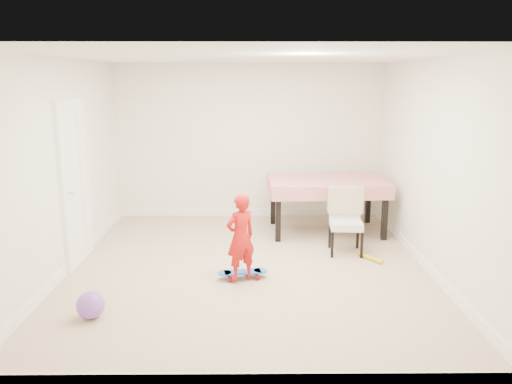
{
  "coord_description": "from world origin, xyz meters",
  "views": [
    {
      "loc": [
        0.05,
        -5.96,
        2.37
      ],
      "look_at": [
        0.1,
        0.2,
        0.95
      ],
      "focal_mm": 35.0,
      "sensor_mm": 36.0,
      "label": 1
    }
  ],
  "objects_px": {
    "balloon": "(91,305)",
    "dining_chair": "(346,222)",
    "child": "(241,240)",
    "dining_table": "(326,205)",
    "skateboard": "(243,275)"
  },
  "relations": [
    {
      "from": "skateboard",
      "to": "balloon",
      "type": "distance_m",
      "value": 1.82
    },
    {
      "from": "dining_chair",
      "to": "balloon",
      "type": "bearing_deg",
      "value": -142.86
    },
    {
      "from": "dining_table",
      "to": "child",
      "type": "bearing_deg",
      "value": -125.34
    },
    {
      "from": "dining_chair",
      "to": "child",
      "type": "relative_size",
      "value": 0.86
    },
    {
      "from": "dining_chair",
      "to": "skateboard",
      "type": "relative_size",
      "value": 1.48
    },
    {
      "from": "child",
      "to": "balloon",
      "type": "distance_m",
      "value": 1.79
    },
    {
      "from": "dining_chair",
      "to": "skateboard",
      "type": "height_order",
      "value": "dining_chair"
    },
    {
      "from": "dining_table",
      "to": "skateboard",
      "type": "bearing_deg",
      "value": -126.21
    },
    {
      "from": "dining_table",
      "to": "skateboard",
      "type": "distance_m",
      "value": 2.31
    },
    {
      "from": "skateboard",
      "to": "balloon",
      "type": "relative_size",
      "value": 2.15
    },
    {
      "from": "balloon",
      "to": "dining_chair",
      "type": "bearing_deg",
      "value": 33.23
    },
    {
      "from": "dining_table",
      "to": "skateboard",
      "type": "xyz_separation_m",
      "value": [
        -1.27,
        -1.89,
        -0.38
      ]
    },
    {
      "from": "dining_table",
      "to": "skateboard",
      "type": "relative_size",
      "value": 2.96
    },
    {
      "from": "dining_table",
      "to": "child",
      "type": "height_order",
      "value": "child"
    },
    {
      "from": "dining_table",
      "to": "child",
      "type": "relative_size",
      "value": 1.72
    }
  ]
}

